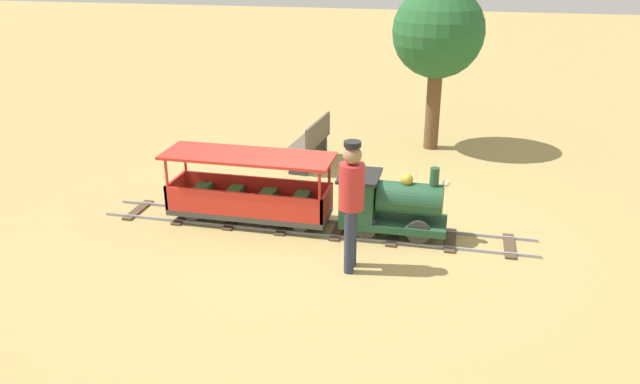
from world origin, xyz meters
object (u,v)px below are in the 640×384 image
oak_tree_near (438,34)px  locomotive (388,202)px  passenger_car (249,194)px  park_bench (311,142)px  conductor_person (351,196)px

oak_tree_near → locomotive: bearing=-4.9°
locomotive → passenger_car: 1.94m
locomotive → park_bench: (-2.59, -1.67, -0.07)m
park_bench → passenger_car: bearing=-5.8°
conductor_person → park_bench: (-3.61, -1.35, -0.54)m
locomotive → park_bench: size_ratio=1.09×
locomotive → conductor_person: bearing=-17.3°
passenger_car → oak_tree_near: (-4.03, 2.28, 1.74)m
locomotive → conductor_person: 1.17m
oak_tree_near → passenger_car: bearing=-29.5°
oak_tree_near → park_bench: bearing=-54.4°
conductor_person → park_bench: size_ratio=1.22×
locomotive → conductor_person: conductor_person is taller
passenger_car → locomotive: bearing=90.0°
locomotive → passenger_car: locomotive is taller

